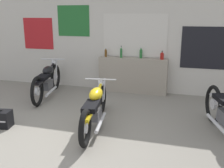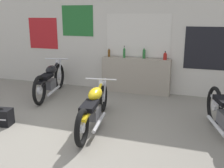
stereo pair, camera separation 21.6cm
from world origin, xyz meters
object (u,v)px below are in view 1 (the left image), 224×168
object	(u,v)px
bottle_left_center	(121,52)
bottle_right_center	(162,56)
motorcycle_yellow	(95,107)
motorcycle_black	(47,80)
bottle_center	(141,53)
bottle_leftmost	(106,53)

from	to	relation	value
bottle_left_center	bottle_right_center	world-z (taller)	bottle_left_center
bottle_right_center	motorcycle_yellow	xyz separation A→B (m)	(-0.96, -2.34, -0.63)
bottle_right_center	motorcycle_black	world-z (taller)	bottle_right_center
motorcycle_yellow	bottle_right_center	bearing A→B (deg)	67.63
motorcycle_yellow	bottle_center	bearing A→B (deg)	80.14
bottle_leftmost	bottle_center	xyz separation A→B (m)	(0.94, 0.04, 0.02)
bottle_left_center	motorcycle_yellow	distance (m)	2.41
bottle_left_center	motorcycle_yellow	xyz separation A→B (m)	(0.09, -2.32, -0.67)
motorcycle_yellow	motorcycle_black	bearing A→B (deg)	141.77
bottle_center	motorcycle_black	bearing A→B (deg)	-155.34
bottle_left_center	motorcycle_black	bearing A→B (deg)	-151.12
bottle_left_center	motorcycle_black	size ratio (longest dim) A/B	0.15
bottle_left_center	bottle_right_center	distance (m)	1.05
bottle_left_center	bottle_center	bearing A→B (deg)	8.67
motorcycle_black	motorcycle_yellow	bearing A→B (deg)	-38.23
motorcycle_black	motorcycle_yellow	xyz separation A→B (m)	(1.77, -1.39, -0.04)
bottle_leftmost	motorcycle_black	size ratio (longest dim) A/B	0.12
bottle_center	motorcycle_yellow	world-z (taller)	bottle_center
motorcycle_black	motorcycle_yellow	world-z (taller)	motorcycle_black
bottle_right_center	bottle_left_center	bearing A→B (deg)	-178.94
bottle_left_center	bottle_leftmost	bearing A→B (deg)	175.28
bottle_leftmost	bottle_center	bearing A→B (deg)	2.54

